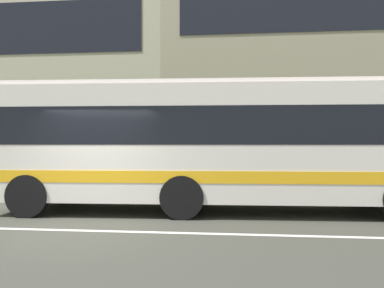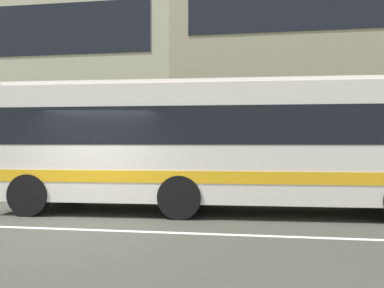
{
  "view_description": "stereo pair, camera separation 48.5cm",
  "coord_description": "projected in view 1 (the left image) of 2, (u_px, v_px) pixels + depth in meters",
  "views": [
    {
      "loc": [
        3.26,
        -8.0,
        1.75
      ],
      "look_at": [
        2.04,
        2.64,
        1.71
      ],
      "focal_mm": 39.28,
      "sensor_mm": 36.0,
      "label": 1
    },
    {
      "loc": [
        3.74,
        -7.93,
        1.75
      ],
      "look_at": [
        2.04,
        2.64,
        1.71
      ],
      "focal_mm": 39.28,
      "sensor_mm": 36.0,
      "label": 2
    }
  ],
  "objects": [
    {
      "name": "ground_plane",
      "position": [
        75.0,
        231.0,
        8.32
      ],
      "size": [
        160.0,
        160.0,
        0.0
      ],
      "primitive_type": "plane",
      "color": "#3F3F36"
    },
    {
      "name": "lane_centre_line",
      "position": [
        75.0,
        230.0,
        8.32
      ],
      "size": [
        60.0,
        0.16,
        0.01
      ],
      "primitive_type": "cube",
      "color": "silver",
      "rests_on": "ground_plane"
    },
    {
      "name": "transit_bus",
      "position": [
        211.0,
        141.0,
        10.64
      ],
      "size": [
        10.62,
        2.99,
        3.22
      ],
      "color": "silver",
      "rests_on": "ground_plane"
    },
    {
      "name": "hedge_row_far",
      "position": [
        154.0,
        181.0,
        14.89
      ],
      "size": [
        21.41,
        1.1,
        0.73
      ],
      "primitive_type": "cube",
      "color": "#3B6726",
      "rests_on": "ground_plane"
    }
  ]
}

